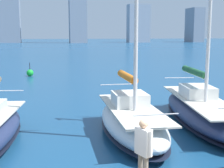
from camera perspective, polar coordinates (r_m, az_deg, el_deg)
name	(u,v)px	position (r m, az deg, el deg)	size (l,w,h in m)	color
city_skyline	(6,5)	(169.31, -18.79, 13.52)	(165.77, 23.40, 44.20)	gray
sailboat_forest	(200,110)	(15.53, 15.80, -4.53)	(3.73, 8.80, 9.94)	navy
sailboat_orange	(132,119)	(13.19, 3.61, -6.43)	(2.62, 6.89, 11.33)	silver
person_white_shirt	(143,146)	(7.63, 5.76, -11.24)	(0.34, 0.59, 1.69)	gray
channel_buoy	(30,73)	(33.13, -14.76, 1.99)	(0.70, 0.70, 1.40)	green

